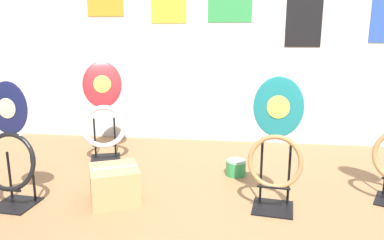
% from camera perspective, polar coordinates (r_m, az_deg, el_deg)
% --- Properties ---
extents(wall_back, '(8.00, 0.07, 2.60)m').
position_cam_1_polar(wall_back, '(4.18, 8.65, 14.21)').
color(wall_back, silver).
rests_on(wall_back, ground_plane).
extents(toilet_seat_display_navy_moon, '(0.43, 0.30, 0.90)m').
position_cam_1_polar(toilet_seat_display_navy_moon, '(2.91, -26.04, -4.26)').
color(toilet_seat_display_navy_moon, black).
rests_on(toilet_seat_display_navy_moon, ground_plane).
extents(toilet_seat_display_crimson_swirl, '(0.51, 0.50, 0.94)m').
position_cam_1_polar(toilet_seat_display_crimson_swirl, '(3.74, -13.33, 0.70)').
color(toilet_seat_display_crimson_swirl, black).
rests_on(toilet_seat_display_crimson_swirl, ground_plane).
extents(toilet_seat_display_teal_sax, '(0.39, 0.31, 0.93)m').
position_cam_1_polar(toilet_seat_display_teal_sax, '(2.63, 12.67, -4.36)').
color(toilet_seat_display_teal_sax, black).
rests_on(toilet_seat_display_teal_sax, ground_plane).
extents(paint_can, '(0.18, 0.18, 0.14)m').
position_cam_1_polar(paint_can, '(3.31, 6.70, -7.12)').
color(paint_can, '#2D8E4C').
rests_on(paint_can, ground_plane).
extents(storage_box, '(0.45, 0.45, 0.26)m').
position_cam_1_polar(storage_box, '(2.84, -11.70, -9.58)').
color(storage_box, tan).
rests_on(storage_box, ground_plane).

